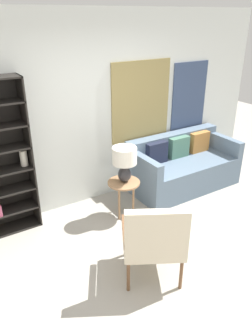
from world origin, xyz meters
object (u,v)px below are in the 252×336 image
couch (182,167)px  side_table (124,186)px  table_lamp (125,160)px  armchair (154,238)px

couch → side_table: couch is taller
side_table → table_lamp: (0.02, 0.01, 0.39)m
side_table → table_lamp: size_ratio=1.06×
armchair → couch: armchair is taller
couch → side_table: (-1.28, -0.25, 0.12)m
couch → side_table: bearing=-169.0°
couch → side_table: 1.31m
table_lamp → armchair: bearing=-108.7°
armchair → side_table: size_ratio=1.80×
armchair → table_lamp: bearing=71.3°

